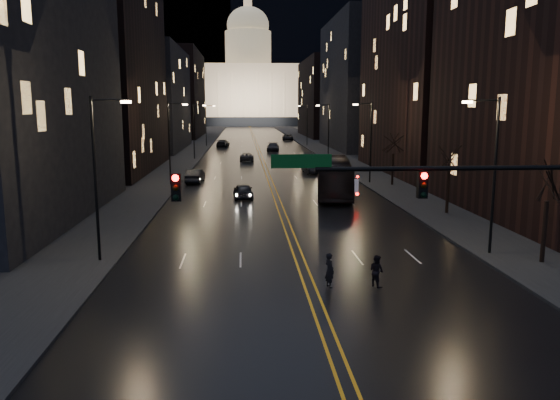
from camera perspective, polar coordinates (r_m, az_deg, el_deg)
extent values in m
plane|color=black|center=(21.49, 4.86, -13.44)|extent=(900.00, 900.00, 0.00)
cube|color=black|center=(149.79, -2.72, 6.44)|extent=(20.00, 320.00, 0.02)
cube|color=black|center=(150.15, -8.11, 6.39)|extent=(8.00, 320.00, 0.16)
cube|color=black|center=(150.73, 2.64, 6.49)|extent=(8.00, 320.00, 0.16)
cube|color=orange|center=(149.79, -2.72, 6.44)|extent=(0.62, 320.00, 0.01)
cube|color=black|center=(75.87, -18.04, 13.42)|extent=(12.00, 30.00, 28.00)
cube|color=black|center=(112.96, -13.23, 10.22)|extent=(12.00, 34.00, 20.00)
cube|color=black|center=(160.56, -10.49, 10.79)|extent=(12.00, 40.00, 24.00)
cube|color=black|center=(74.34, 15.81, 17.50)|extent=(12.00, 30.00, 38.00)
cube|color=black|center=(114.19, 8.47, 11.86)|extent=(12.00, 34.00, 26.00)
cube|color=black|center=(161.35, 4.77, 10.55)|extent=(12.00, 40.00, 22.00)
cube|color=black|center=(405.80, 2.35, 17.68)|extent=(520.00, 60.00, 130.00)
cube|color=black|center=(269.62, -3.27, 8.29)|extent=(90.00, 50.00, 4.00)
cube|color=#FFCF93|center=(269.65, -3.30, 11.26)|extent=(80.00, 36.00, 24.00)
cylinder|color=#D0B886|center=(270.95, -3.35, 15.50)|extent=(22.00, 22.00, 16.00)
ellipsoid|color=#D0B886|center=(272.29, -3.37, 17.80)|extent=(20.00, 20.00, 17.00)
cylinder|color=#FFCF93|center=(273.62, -3.39, 19.56)|extent=(4.00, 4.00, 6.00)
cylinder|color=black|center=(21.45, 19.80, 3.15)|extent=(12.00, 0.18, 0.18)
cube|color=black|center=(19.87, -10.79, 1.33)|extent=(0.35, 0.30, 1.00)
cube|color=black|center=(20.80, 14.66, 1.56)|extent=(0.35, 0.30, 1.00)
sphere|color=#FF0705|center=(19.65, -10.88, 2.27)|extent=(0.24, 0.24, 0.24)
sphere|color=#FF0705|center=(20.59, 14.85, 2.45)|extent=(0.24, 0.24, 0.24)
cube|color=#053F14|center=(19.73, 2.25, 4.07)|extent=(2.20, 0.06, 0.50)
cylinder|color=black|center=(32.95, 21.49, 2.16)|extent=(0.16, 0.16, 9.00)
cylinder|color=black|center=(32.34, 20.50, 9.74)|extent=(1.80, 0.10, 0.10)
cube|color=#F8CB95|center=(31.99, 19.00, 9.65)|extent=(0.50, 0.25, 0.15)
cylinder|color=black|center=(30.81, -18.72, 1.84)|extent=(0.16, 0.16, 9.00)
cylinder|color=black|center=(30.34, -17.50, 9.94)|extent=(1.80, 0.10, 0.10)
cube|color=#F8CB95|center=(30.15, -15.80, 9.84)|extent=(0.50, 0.25, 0.15)
cylinder|color=black|center=(61.30, 9.46, 5.87)|extent=(0.16, 0.16, 9.00)
cylinder|color=black|center=(60.97, 8.74, 9.91)|extent=(1.80, 0.10, 0.10)
cube|color=#F8CB95|center=(60.78, 7.90, 9.84)|extent=(0.50, 0.25, 0.15)
cylinder|color=black|center=(60.17, -11.49, 5.74)|extent=(0.16, 0.16, 9.00)
cylinder|color=black|center=(59.93, -10.76, 9.86)|extent=(1.80, 0.10, 0.10)
cube|color=#F8CB95|center=(59.83, -9.89, 9.79)|extent=(0.50, 0.25, 0.15)
cylinder|color=black|center=(90.71, 5.09, 7.15)|extent=(0.16, 0.16, 9.00)
cylinder|color=black|center=(90.49, 4.56, 9.88)|extent=(1.80, 0.10, 0.10)
cube|color=#F8CB95|center=(90.36, 3.98, 9.82)|extent=(0.50, 0.25, 0.15)
cylinder|color=black|center=(89.96, -9.00, 7.05)|extent=(0.16, 0.16, 9.00)
cylinder|color=black|center=(89.80, -8.49, 9.81)|extent=(1.80, 0.10, 0.10)
cube|color=#F8CB95|center=(89.73, -7.91, 9.76)|extent=(0.50, 0.25, 0.15)
cylinder|color=black|center=(120.42, 2.85, 7.79)|extent=(0.16, 0.16, 9.00)
cylinder|color=black|center=(120.25, 2.44, 9.84)|extent=(1.80, 0.10, 0.10)
cube|color=#F8CB95|center=(120.15, 2.01, 9.80)|extent=(0.50, 0.25, 0.15)
cylinder|color=black|center=(119.85, -7.75, 7.71)|extent=(0.16, 0.16, 9.00)
cylinder|color=black|center=(119.73, -7.36, 9.77)|extent=(1.80, 0.10, 0.10)
cube|color=#F8CB95|center=(119.68, -6.92, 9.73)|extent=(0.50, 0.25, 0.15)
cylinder|color=black|center=(32.58, 25.87, -3.13)|extent=(0.24, 0.24, 3.50)
cylinder|color=black|center=(45.03, 17.10, 0.72)|extent=(0.24, 0.24, 3.50)
cylinder|color=black|center=(60.11, 11.68, 3.10)|extent=(0.24, 0.24, 3.50)
imported|color=black|center=(52.65, 5.67, 2.41)|extent=(4.78, 13.31, 3.63)
imported|color=black|center=(50.78, -3.86, 0.94)|extent=(1.98, 4.40, 1.47)
imported|color=black|center=(62.28, -8.85, 2.50)|extent=(1.97, 4.82, 1.56)
imported|color=black|center=(86.47, -3.50, 4.50)|extent=(2.19, 4.70, 1.30)
imported|color=black|center=(118.25, -5.99, 5.93)|extent=(2.92, 5.81, 1.62)
imported|color=black|center=(70.32, 3.29, 3.45)|extent=(2.18, 5.13, 1.64)
imported|color=black|center=(80.19, 4.45, 4.17)|extent=(2.40, 4.76, 1.55)
imported|color=black|center=(105.38, -0.74, 5.53)|extent=(2.73, 5.80, 1.64)
imported|color=black|center=(141.69, 0.81, 6.58)|extent=(2.79, 5.77, 1.58)
imported|color=black|center=(25.98, 5.19, -7.34)|extent=(0.60, 0.72, 1.68)
imported|color=black|center=(26.44, 10.06, -7.30)|extent=(0.74, 0.86, 1.54)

